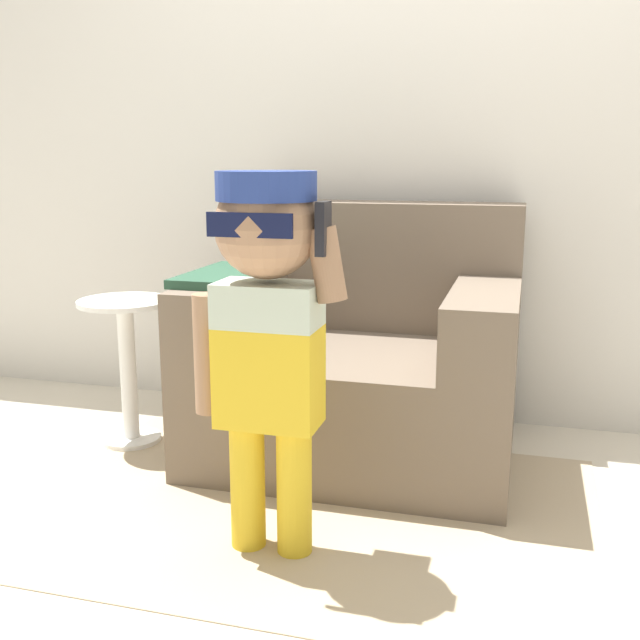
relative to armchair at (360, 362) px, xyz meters
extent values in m
plane|color=beige|center=(0.17, -0.25, -0.33)|extent=(10.00, 10.00, 0.00)
cube|color=silver|center=(0.17, 0.45, 0.97)|extent=(10.00, 0.05, 2.60)
cube|color=#6B5B4C|center=(0.00, -0.05, -0.13)|extent=(1.08, 0.86, 0.40)
cube|color=#6B5B4C|center=(0.00, 0.27, 0.31)|extent=(1.08, 0.22, 0.48)
cube|color=#6B5B4C|center=(-0.43, -0.16, 0.19)|extent=(0.22, 0.64, 0.23)
cube|color=#6B5B4C|center=(0.43, -0.16, 0.19)|extent=(0.22, 0.64, 0.23)
cube|color=#284C38|center=(-0.43, -0.16, 0.32)|extent=(0.26, 0.47, 0.03)
cylinder|color=gold|center=(-0.14, -0.77, -0.15)|extent=(0.09, 0.09, 0.36)
cylinder|color=gold|center=(-0.01, -0.77, -0.15)|extent=(0.09, 0.09, 0.36)
cube|color=gold|center=(-0.07, -0.77, 0.16)|extent=(0.26, 0.15, 0.26)
cube|color=#B7C6B2|center=(-0.07, -0.77, 0.35)|extent=(0.26, 0.15, 0.11)
sphere|color=#997051|center=(-0.07, -0.77, 0.55)|extent=(0.26, 0.26, 0.26)
cylinder|color=navy|center=(-0.07, -0.77, 0.65)|extent=(0.25, 0.25, 0.07)
cube|color=navy|center=(-0.07, -0.65, 0.62)|extent=(0.15, 0.12, 0.01)
cube|color=#0F1433|center=(-0.07, -0.89, 0.56)|extent=(0.21, 0.01, 0.06)
cylinder|color=#997051|center=(-0.24, -0.77, 0.21)|extent=(0.08, 0.08, 0.32)
cylinder|color=#997051|center=(0.08, -0.77, 0.46)|extent=(0.11, 0.08, 0.19)
cube|color=black|center=(0.08, -0.79, 0.55)|extent=(0.02, 0.07, 0.13)
cylinder|color=white|center=(-0.84, -0.16, -0.32)|extent=(0.22, 0.22, 0.02)
cylinder|color=white|center=(-0.84, -0.16, -0.07)|extent=(0.06, 0.06, 0.53)
cylinder|color=white|center=(-0.84, -0.16, 0.20)|extent=(0.33, 0.33, 0.02)
cube|color=tan|center=(-0.03, -0.52, -0.33)|extent=(1.70, 1.21, 0.01)
camera|label=1|loc=(0.56, -2.53, 0.72)|focal=42.00mm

